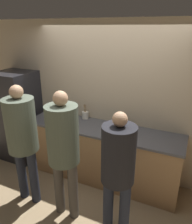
{
  "coord_description": "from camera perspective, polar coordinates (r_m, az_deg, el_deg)",
  "views": [
    {
      "loc": [
        1.26,
        -2.56,
        2.47
      ],
      "look_at": [
        0.0,
        0.15,
        1.3
      ],
      "focal_mm": 35.0,
      "sensor_mm": 36.0,
      "label": 1
    }
  ],
  "objects": [
    {
      "name": "utensil_crock",
      "position": [
        3.86,
        -2.84,
        -0.74
      ],
      "size": [
        0.12,
        0.12,
        0.26
      ],
      "color": "silver",
      "rests_on": "counter"
    },
    {
      "name": "wall_back",
      "position": [
        3.69,
        3.65,
        2.82
      ],
      "size": [
        5.2,
        0.06,
        2.6
      ],
      "color": "#C6B293",
      "rests_on": "ground_plane"
    },
    {
      "name": "person_right",
      "position": [
        2.57,
        5.76,
        -13.5
      ],
      "size": [
        0.39,
        0.39,
        1.65
      ],
      "color": "#232838",
      "rests_on": "ground_plane"
    },
    {
      "name": "cup_red",
      "position": [
        3.55,
        -6.7,
        -3.44
      ],
      "size": [
        0.09,
        0.09,
        0.08
      ],
      "color": "#A33D33",
      "rests_on": "counter"
    },
    {
      "name": "bottle_green",
      "position": [
        3.8,
        -11.55,
        -1.66
      ],
      "size": [
        0.06,
        0.06,
        0.16
      ],
      "color": "#236033",
      "rests_on": "counter"
    },
    {
      "name": "ground_plane",
      "position": [
        3.77,
        -1.03,
        -19.56
      ],
      "size": [
        14.0,
        14.0,
        0.0
      ],
      "primitive_type": "plane",
      "color": "#9E8460"
    },
    {
      "name": "person_left",
      "position": [
        3.16,
        -18.77,
        -5.36
      ],
      "size": [
        0.42,
        0.42,
        1.79
      ],
      "color": "#232838",
      "rests_on": "ground_plane"
    },
    {
      "name": "counter",
      "position": [
        3.77,
        1.48,
        -10.61
      ],
      "size": [
        2.59,
        0.69,
        0.95
      ],
      "color": "#9E754C",
      "rests_on": "ground_plane"
    },
    {
      "name": "person_center",
      "position": [
        2.77,
        -8.57,
        -8.36
      ],
      "size": [
        0.4,
        0.4,
        1.8
      ],
      "color": "#4C4742",
      "rests_on": "ground_plane"
    },
    {
      "name": "fruit_bowl",
      "position": [
        3.42,
        6.32,
        -4.11
      ],
      "size": [
        0.27,
        0.27,
        0.15
      ],
      "color": "#4C3323",
      "rests_on": "counter"
    },
    {
      "name": "refrigerator",
      "position": [
        4.48,
        -19.61,
        -1.05
      ],
      "size": [
        0.69,
        0.71,
        1.72
      ],
      "color": "#232328",
      "rests_on": "ground_plane"
    }
  ]
}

